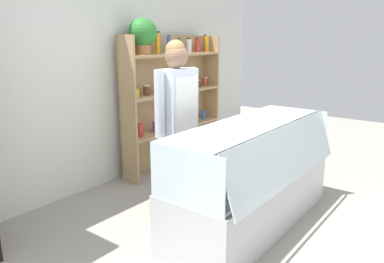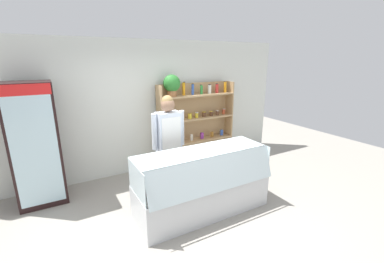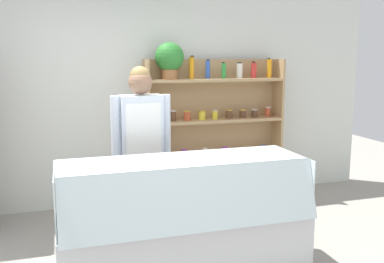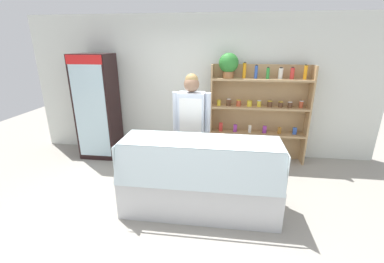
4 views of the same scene
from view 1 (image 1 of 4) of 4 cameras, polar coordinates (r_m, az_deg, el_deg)
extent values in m
plane|color=gray|center=(3.66, 7.99, -15.11)|extent=(12.00, 12.00, 0.00)
cube|color=silver|center=(4.61, -14.84, 8.23)|extent=(6.80, 0.10, 2.70)
cube|color=tan|center=(5.32, -3.79, 4.58)|extent=(1.79, 0.02, 1.82)
cube|color=tan|center=(4.60, -9.68, 2.95)|extent=(0.03, 0.28, 1.82)
cube|color=tan|center=(5.92, 2.86, 5.55)|extent=(0.03, 0.28, 1.82)
cube|color=tan|center=(5.30, -2.59, 0.55)|extent=(1.73, 0.28, 0.04)
cube|color=tan|center=(5.21, -2.65, 6.02)|extent=(1.73, 0.28, 0.04)
cube|color=tan|center=(5.16, -2.71, 11.63)|extent=(1.73, 0.28, 0.04)
cylinder|color=#996038|center=(4.72, -7.45, 12.25)|extent=(0.19, 0.19, 0.12)
sphere|color=#2B792D|center=(4.72, -7.53, 14.75)|extent=(0.35, 0.35, 0.35)
cylinder|color=orange|center=(4.94, -5.32, 13.24)|extent=(0.06, 0.06, 0.27)
cylinder|color=black|center=(4.93, -5.13, 14.88)|extent=(0.04, 0.04, 0.02)
cylinder|color=#3356B2|center=(5.08, -3.54, 13.04)|extent=(0.06, 0.06, 0.22)
cylinder|color=black|center=(5.08, -3.53, 14.38)|extent=(0.04, 0.04, 0.02)
cylinder|color=#2D8C38|center=(5.22, -1.81, 12.90)|extent=(0.06, 0.06, 0.19)
cylinder|color=black|center=(5.23, -2.04, 14.01)|extent=(0.04, 0.04, 0.02)
cylinder|color=silver|center=(5.40, -0.47, 12.92)|extent=(0.08, 0.08, 0.18)
cylinder|color=black|center=(5.40, -0.51, 13.98)|extent=(0.05, 0.05, 0.02)
cylinder|color=red|center=(5.55, 0.83, 12.99)|extent=(0.07, 0.07, 0.19)
cylinder|color=black|center=(5.56, 0.75, 14.06)|extent=(0.05, 0.05, 0.02)
cylinder|color=orange|center=(5.71, 2.27, 13.21)|extent=(0.06, 0.06, 0.23)
cylinder|color=black|center=(5.73, 2.05, 14.47)|extent=(0.04, 0.04, 0.02)
cylinder|color=yellow|center=(4.65, -8.46, 5.74)|extent=(0.07, 0.07, 0.09)
cylinder|color=gold|center=(4.65, -8.56, 6.38)|extent=(0.07, 0.07, 0.01)
cylinder|color=brown|center=(4.78, -6.94, 6.17)|extent=(0.09, 0.09, 0.12)
cylinder|color=silver|center=(4.78, -6.99, 6.96)|extent=(0.09, 0.09, 0.01)
cylinder|color=#BF4C2D|center=(4.91, -5.37, 6.33)|extent=(0.08, 0.08, 0.11)
cylinder|color=gold|center=(4.91, -5.49, 7.02)|extent=(0.09, 0.09, 0.01)
cylinder|color=yellow|center=(5.06, -3.94, 6.55)|extent=(0.09, 0.09, 0.10)
cylinder|color=gold|center=(5.06, -3.97, 7.18)|extent=(0.09, 0.09, 0.01)
cylinder|color=yellow|center=(5.19, -2.69, 6.79)|extent=(0.07, 0.07, 0.11)
cylinder|color=silver|center=(5.19, -2.70, 7.44)|extent=(0.07, 0.07, 0.01)
cylinder|color=brown|center=(5.34, -1.38, 6.98)|extent=(0.09, 0.09, 0.10)
cylinder|color=gold|center=(5.33, -1.36, 7.59)|extent=(0.09, 0.09, 0.01)
cylinder|color=brown|center=(5.49, -0.10, 7.13)|extent=(0.08, 0.08, 0.10)
cylinder|color=gold|center=(5.48, -0.12, 7.68)|extent=(0.08, 0.08, 0.01)
cylinder|color=brown|center=(5.62, 0.95, 7.27)|extent=(0.08, 0.08, 0.09)
cylinder|color=silver|center=(5.61, 0.91, 7.81)|extent=(0.08, 0.08, 0.01)
cylinder|color=#BF4C2D|center=(5.78, 1.98, 7.58)|extent=(0.07, 0.07, 0.12)
cylinder|color=silver|center=(5.77, 2.09, 8.22)|extent=(0.07, 0.07, 0.01)
cube|color=red|center=(4.79, -7.88, 0.24)|extent=(0.07, 0.04, 0.17)
cube|color=purple|center=(4.98, -5.64, 0.70)|extent=(0.07, 0.04, 0.15)
cube|color=silver|center=(5.18, -3.57, 1.23)|extent=(0.05, 0.04, 0.14)
cube|color=purple|center=(5.38, -1.66, 1.74)|extent=(0.07, 0.04, 0.14)
cube|color=#9E6623|center=(5.60, 0.11, 2.12)|extent=(0.06, 0.04, 0.12)
cube|color=#3356B2|center=(5.81, 1.75, 2.59)|extent=(0.07, 0.04, 0.13)
cube|color=silver|center=(3.74, 8.99, -9.79)|extent=(2.07, 0.73, 0.55)
cube|color=white|center=(3.64, 9.17, -5.53)|extent=(2.01, 0.67, 0.03)
cube|color=silver|center=(3.43, 14.37, -3.36)|extent=(2.03, 0.16, 0.47)
cube|color=silver|center=(3.54, 8.73, 1.21)|extent=(2.03, 0.57, 0.01)
cube|color=silver|center=(2.75, -0.97, -7.24)|extent=(0.01, 0.69, 0.45)
cube|color=silver|center=(4.48, 15.54, 0.57)|extent=(0.01, 0.69, 0.45)
cube|color=beige|center=(2.98, -0.38, -9.01)|extent=(0.16, 0.12, 0.04)
cube|color=white|center=(2.86, 3.14, -9.98)|extent=(0.05, 0.03, 0.02)
cube|color=tan|center=(3.14, 2.06, -7.67)|extent=(0.16, 0.11, 0.06)
cube|color=white|center=(3.03, 5.48, -8.63)|extent=(0.05, 0.03, 0.02)
cube|color=beige|center=(3.31, 4.25, -6.69)|extent=(0.16, 0.11, 0.04)
cube|color=white|center=(3.20, 7.55, -7.41)|extent=(0.05, 0.03, 0.02)
cube|color=tan|center=(3.48, 6.22, -5.60)|extent=(0.17, 0.11, 0.05)
cube|color=white|center=(3.38, 9.40, -6.31)|extent=(0.05, 0.03, 0.02)
cube|color=tan|center=(3.66, 7.99, -4.71)|extent=(0.16, 0.14, 0.05)
cube|color=white|center=(3.57, 11.06, -5.32)|extent=(0.05, 0.03, 0.02)
cube|color=tan|center=(3.84, 9.59, -3.77)|extent=(0.17, 0.14, 0.06)
cube|color=white|center=(3.75, 12.54, -4.42)|extent=(0.05, 0.03, 0.02)
cube|color=tan|center=(4.03, 11.04, -3.02)|extent=(0.16, 0.12, 0.06)
cube|color=white|center=(3.94, 13.89, -3.60)|extent=(0.05, 0.03, 0.02)
cube|color=tan|center=(4.22, 12.36, -2.37)|extent=(0.16, 0.11, 0.05)
cube|color=white|center=(4.13, 15.10, -2.86)|extent=(0.05, 0.03, 0.02)
cube|color=beige|center=(4.41, 13.57, -1.73)|extent=(0.16, 0.13, 0.05)
cube|color=white|center=(4.33, 16.21, -2.18)|extent=(0.05, 0.03, 0.02)
cylinder|color=#C1706B|center=(2.87, 2.92, -9.00)|extent=(0.18, 0.15, 0.14)
cylinder|color=#A35B4C|center=(3.03, 5.29, -7.57)|extent=(0.20, 0.17, 0.15)
cylinder|color=#C1706B|center=(3.21, 7.40, -6.41)|extent=(0.20, 0.18, 0.15)
cylinder|color=white|center=(4.01, 13.86, -2.23)|extent=(0.07, 0.07, 0.19)
cylinder|color=white|center=(4.10, 14.43, -1.86)|extent=(0.07, 0.07, 0.20)
cylinder|color=#383D51|center=(3.85, -3.05, -6.79)|extent=(0.13, 0.13, 0.81)
cylinder|color=#383D51|center=(3.98, -1.42, -6.10)|extent=(0.13, 0.13, 0.81)
cube|color=silver|center=(3.72, -2.33, 4.35)|extent=(0.39, 0.24, 0.67)
cube|color=white|center=(3.72, -0.79, -1.30)|extent=(0.33, 0.01, 1.26)
cylinder|color=silver|center=(3.54, -4.90, 4.35)|extent=(0.09, 0.09, 0.61)
cylinder|color=silver|center=(3.91, -0.01, 5.32)|extent=(0.09, 0.09, 0.61)
sphere|color=#8C664C|center=(3.68, -2.40, 11.40)|extent=(0.23, 0.23, 0.23)
sphere|color=#997A47|center=(3.68, -2.53, 12.29)|extent=(0.20, 0.20, 0.20)
camera|label=2|loc=(1.93, 93.18, 17.34)|focal=24.00mm
camera|label=3|loc=(2.70, 77.40, 4.77)|focal=40.00mm
camera|label=4|loc=(3.65, 62.50, 13.29)|focal=24.00mm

